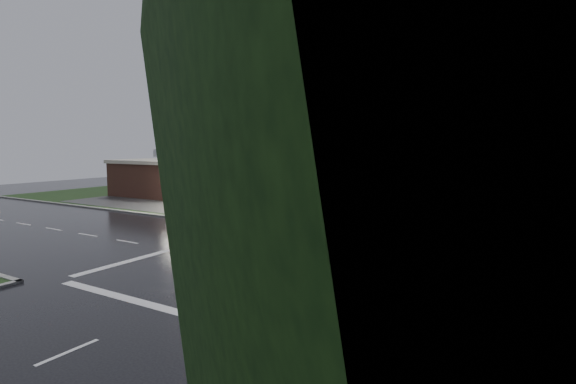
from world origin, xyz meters
The scene contains 14 objects.
ground centered at (0.00, 0.00, 0.00)m, with size 120.00×120.00×0.00m, color black.
grass_nw centered at (-26.00, 26.00, 0.04)m, with size 36.00×36.00×0.08m, color black.
gas_station centered at (-25.68, 19.70, 2.55)m, with size 26.20×18.00×5.60m.
pylon_sign centered at (-10.50, 10.50, 4.01)m, with size 2.00×0.35×6.00m.
utility_pole_nw centered at (-9.50, 9.50, 5.72)m, with size 2.20×0.32×11.00m.
utility_pole_se centered at (9.50, -9.50, 5.72)m, with size 2.20×0.32×11.00m.
utility_pole_n centered at (-9.50, 38.00, 5.47)m, with size 2.20×0.32×10.50m.
traffic_signals centered at (0.02, -0.02, 6.48)m, with size 26.87×26.87×1.47m.
house_near centered at (-20.95, 36.00, 4.41)m, with size 11.05×8.48×8.60m.
house_far centered at (-21.95, 48.00, 4.41)m, with size 11.05×8.48×8.60m.
tree_nw_behind centered at (-33.84, 29.99, 6.18)m, with size 8.93×7.60×10.00m.
car_north centered at (-0.80, 11.10, 0.76)m, with size 1.61×4.62×1.52m, color #22252A.
car_crossing centered at (6.94, -1.48, 0.71)m, with size 1.68×4.17×1.42m, color gray.
car_pump centered at (-13.51, 15.54, 0.72)m, with size 2.02×4.98×1.45m, color #561316.
Camera 1 is at (12.26, -18.47, 6.18)m, focal length 28.00 mm.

